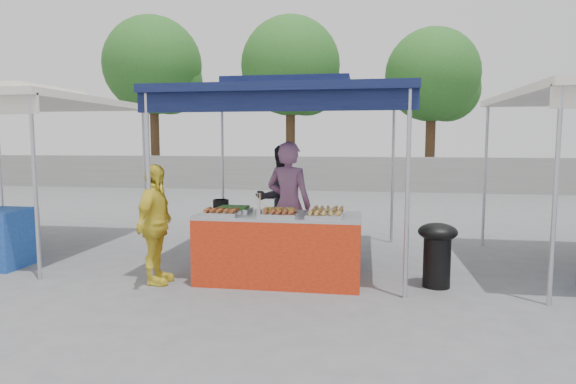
# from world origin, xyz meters

# --- Properties ---
(ground_plane) EXTENTS (80.00, 80.00, 0.00)m
(ground_plane) POSITION_xyz_m (0.00, 0.00, 0.00)
(ground_plane) COLOR #5C5C5F
(back_wall) EXTENTS (40.00, 0.25, 1.20)m
(back_wall) POSITION_xyz_m (0.00, 11.00, 0.60)
(back_wall) COLOR gray
(back_wall) RESTS_ON ground_plane
(main_canopy) EXTENTS (3.20, 3.20, 2.57)m
(main_canopy) POSITION_xyz_m (0.00, 0.97, 2.37)
(main_canopy) COLOR silver
(main_canopy) RESTS_ON ground_plane
(tree_0) EXTENTS (3.94, 3.94, 6.77)m
(tree_0) POSITION_xyz_m (-7.41, 12.99, 4.63)
(tree_0) COLOR #432C19
(tree_0) RESTS_ON ground_plane
(tree_1) EXTENTS (3.79, 3.78, 6.50)m
(tree_1) POSITION_xyz_m (-1.72, 12.79, 4.45)
(tree_1) COLOR #432C19
(tree_1) RESTS_ON ground_plane
(tree_2) EXTENTS (3.49, 3.42, 5.88)m
(tree_2) POSITION_xyz_m (3.55, 12.86, 4.02)
(tree_2) COLOR #432C19
(tree_2) RESTS_ON ground_plane
(vendor_table) EXTENTS (2.00, 0.80, 0.85)m
(vendor_table) POSITION_xyz_m (0.00, -0.10, 0.43)
(vendor_table) COLOR red
(vendor_table) RESTS_ON ground_plane
(food_tray_fl) EXTENTS (0.42, 0.30, 0.07)m
(food_tray_fl) POSITION_xyz_m (-0.66, -0.34, 0.88)
(food_tray_fl) COLOR silver
(food_tray_fl) RESTS_ON vendor_table
(food_tray_fm) EXTENTS (0.42, 0.30, 0.07)m
(food_tray_fm) POSITION_xyz_m (0.05, -0.34, 0.88)
(food_tray_fm) COLOR silver
(food_tray_fm) RESTS_ON vendor_table
(food_tray_fr) EXTENTS (0.42, 0.30, 0.07)m
(food_tray_fr) POSITION_xyz_m (0.58, -0.34, 0.88)
(food_tray_fr) COLOR silver
(food_tray_fr) RESTS_ON vendor_table
(food_tray_bl) EXTENTS (0.42, 0.30, 0.07)m
(food_tray_bl) POSITION_xyz_m (-0.60, -0.01, 0.88)
(food_tray_bl) COLOR silver
(food_tray_bl) RESTS_ON vendor_table
(food_tray_bm) EXTENTS (0.42, 0.30, 0.07)m
(food_tray_bm) POSITION_xyz_m (-0.01, -0.04, 0.88)
(food_tray_bm) COLOR silver
(food_tray_bm) RESTS_ON vendor_table
(food_tray_br) EXTENTS (0.42, 0.30, 0.07)m
(food_tray_br) POSITION_xyz_m (0.60, -0.00, 0.88)
(food_tray_br) COLOR silver
(food_tray_br) RESTS_ON vendor_table
(cooking_pot) EXTENTS (0.21, 0.21, 0.12)m
(cooking_pot) POSITION_xyz_m (-0.84, 0.24, 0.91)
(cooking_pot) COLOR black
(cooking_pot) RESTS_ON vendor_table
(skewer_cup) EXTENTS (0.08, 0.08, 0.10)m
(skewer_cup) POSITION_xyz_m (-0.19, -0.37, 0.90)
(skewer_cup) COLOR silver
(skewer_cup) RESTS_ON vendor_table
(wok_burner) EXTENTS (0.46, 0.46, 0.78)m
(wok_burner) POSITION_xyz_m (1.90, -0.01, 0.46)
(wok_burner) COLOR black
(wok_burner) RESTS_ON ground_plane
(crate_left) EXTENTS (0.51, 0.36, 0.31)m
(crate_left) POSITION_xyz_m (-0.30, 0.51, 0.15)
(crate_left) COLOR #1432A7
(crate_left) RESTS_ON ground_plane
(crate_right) EXTENTS (0.49, 0.34, 0.29)m
(crate_right) POSITION_xyz_m (0.30, 0.65, 0.15)
(crate_right) COLOR #1432A7
(crate_right) RESTS_ON ground_plane
(crate_stacked) EXTENTS (0.45, 0.32, 0.27)m
(crate_stacked) POSITION_xyz_m (0.30, 0.65, 0.43)
(crate_stacked) COLOR #1432A7
(crate_stacked) RESTS_ON crate_right
(vendor_woman) EXTENTS (0.72, 0.56, 1.74)m
(vendor_woman) POSITION_xyz_m (0.01, 0.59, 0.87)
(vendor_woman) COLOR #8D5A80
(vendor_woman) RESTS_ON ground_plane
(helper_man) EXTENTS (1.01, 0.93, 1.68)m
(helper_man) POSITION_xyz_m (-0.26, 1.56, 0.84)
(helper_man) COLOR black
(helper_man) RESTS_ON ground_plane
(customer_person) EXTENTS (0.37, 0.86, 1.47)m
(customer_person) POSITION_xyz_m (-1.48, -0.41, 0.73)
(customer_person) COLOR yellow
(customer_person) RESTS_ON ground_plane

